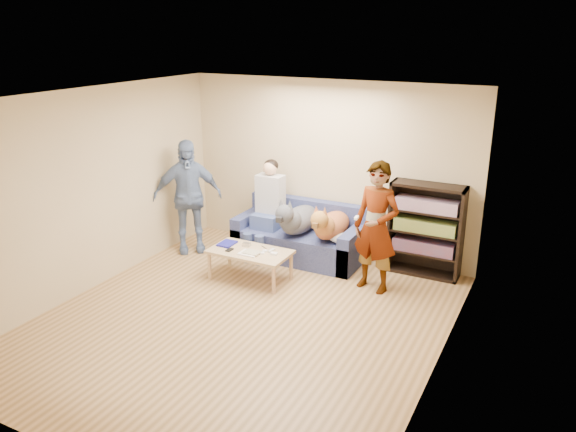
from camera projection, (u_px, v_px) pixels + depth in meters
The scene contains 27 objects.
ground at pixel (242, 321), 6.63m from camera, with size 5.00×5.00×0.00m, color olive.
ceiling at pixel (235, 98), 5.79m from camera, with size 5.00×5.00×0.00m, color white.
wall_back at pixel (328, 169), 8.31m from camera, with size 4.50×4.50×0.00m, color tan.
wall_front at pixel (57, 315), 4.10m from camera, with size 4.50×4.50×0.00m, color tan.
wall_left at pixel (89, 191), 7.18m from camera, with size 5.00×5.00×0.00m, color tan.
wall_right at pixel (443, 253), 5.23m from camera, with size 5.00×5.00×0.00m, color tan.
blanket at pixel (341, 238), 7.85m from camera, with size 0.36×0.30×0.12m, color #A1A1A5.
person_standing_right at pixel (376, 227), 7.18m from camera, with size 0.63×0.41×1.72m, color gray.
person_standing_left at pixel (188, 196), 8.45m from camera, with size 1.02×0.42×1.74m, color #718DB6.
held_controller at pixel (356, 218), 7.04m from camera, with size 0.04×0.12×0.03m, color white.
notebook_blue at pixel (227, 244), 7.81m from camera, with size 0.20×0.26×0.03m, color navy.
papers at pixel (249, 253), 7.49m from camera, with size 0.26×0.20×0.01m, color white.
magazine at pixel (252, 252), 7.49m from camera, with size 0.22×0.17×0.01m, color #ADA78A.
camera_silver at pixel (247, 244), 7.74m from camera, with size 0.11×0.06×0.05m, color #B6B6BB.
controller_a at pixel (272, 251), 7.56m from camera, with size 0.04×0.13×0.03m, color silver.
controller_b at pixel (274, 254), 7.45m from camera, with size 0.09×0.06×0.03m, color white.
headphone_cup_a at pixel (262, 253), 7.49m from camera, with size 0.07×0.07×0.02m, color white.
headphone_cup_b at pixel (265, 251), 7.56m from camera, with size 0.07×0.07×0.02m, color white.
pen_orange at pixel (242, 254), 7.47m from camera, with size 0.01×0.01×0.14m, color orange.
pen_black at pixel (264, 247), 7.70m from camera, with size 0.01×0.01×0.14m, color black.
wallet at pixel (230, 250), 7.60m from camera, with size 0.07×0.12×0.01m, color black.
sofa at pixel (300, 239), 8.41m from camera, with size 1.90×0.85×0.82m.
person_seated at pixel (267, 205), 8.36m from camera, with size 0.40×0.73×1.47m.
dog_gray at pixel (297, 219), 8.14m from camera, with size 0.43×1.26×0.62m.
dog_tan at pixel (330, 225), 7.95m from camera, with size 0.41×1.16×0.59m.
coffee_table at pixel (250, 254), 7.61m from camera, with size 1.10×0.60×0.42m.
bookshelf at pixel (426, 228), 7.70m from camera, with size 1.00×0.34×1.30m.
Camera 1 is at (3.17, -4.97, 3.31)m, focal length 35.00 mm.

